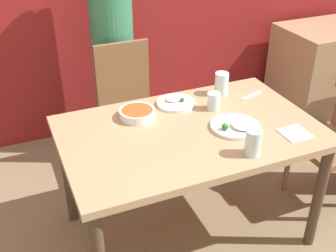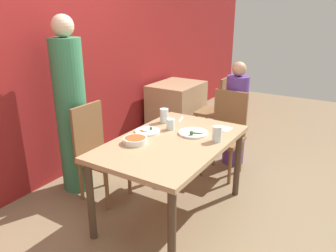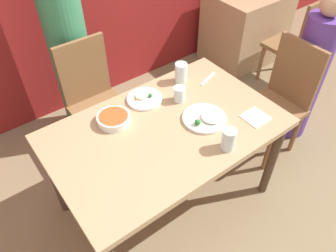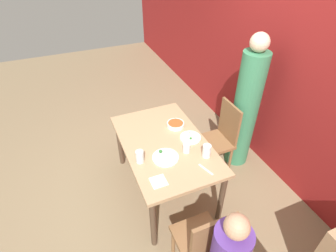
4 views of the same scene
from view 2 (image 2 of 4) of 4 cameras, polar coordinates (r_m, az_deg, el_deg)
The scene contains 17 objects.
ground_plane at distance 3.11m, azimuth 0.69°, elevation -14.96°, with size 10.00×10.00×0.00m, color #847051.
wall_back at distance 3.55m, azimuth -20.07°, elevation 11.78°, with size 10.00×0.06×2.70m.
dining_table at distance 2.79m, azimuth 0.74°, elevation -4.04°, with size 1.36×0.87×0.73m.
chair_adult_spot at distance 3.23m, azimuth -12.11°, elevation -4.12°, with size 0.40×0.40×0.93m.
chair_child_spot at distance 3.68m, azimuth 9.98°, elevation -0.95°, with size 0.40×0.40×0.93m.
person_adult at distance 3.33m, azimuth -16.46°, elevation 2.23°, with size 0.30×0.30×1.73m.
person_child at distance 3.91m, azimuth 11.67°, elevation 1.38°, with size 0.25×0.25×1.22m.
bowl_curry at distance 2.70m, azimuth -5.73°, elevation -2.48°, with size 0.20×0.20×0.05m.
plate_rice_adult at distance 2.94m, azimuth -3.64°, elevation -0.88°, with size 0.23×0.23×0.05m.
plate_rice_child at distance 2.90m, azimuth 4.62°, elevation -1.10°, with size 0.26×0.26×0.05m.
glass_water_tall at distance 2.74m, azimuth 8.53°, elevation -1.38°, with size 0.08×0.08×0.13m.
glass_water_short at distance 3.17m, azimuth -0.67°, elevation 1.82°, with size 0.08×0.08×0.14m.
glass_water_center at distance 2.99m, azimuth 0.44°, elevation 0.33°, with size 0.08×0.08×0.10m.
napkin_folded at distance 3.06m, azimuth 9.54°, elevation -0.45°, with size 0.14×0.14×0.01m.
fork_steel at distance 3.28m, azimuth 2.26°, elevation 1.20°, with size 0.18×0.07×0.01m.
background_table at distance 4.86m, azimuth 1.51°, elevation 3.05°, with size 0.79×0.62×0.76m.
chair_background at distance 4.55m, azimuth 8.66°, elevation 3.12°, with size 0.40×0.40×0.93m.
Camera 2 is at (-2.19, -1.31, 1.76)m, focal length 35.00 mm.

